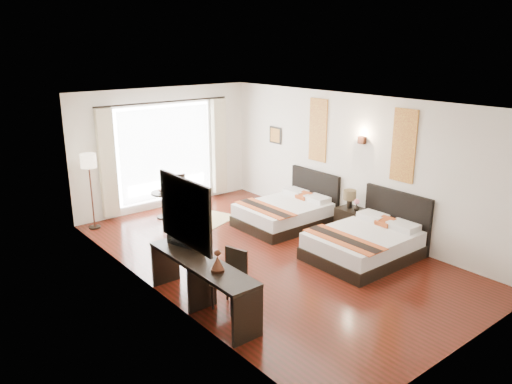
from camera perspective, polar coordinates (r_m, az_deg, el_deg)
floor at (r=9.24m, az=1.46°, el=-7.29°), size 4.50×7.50×0.01m
ceiling at (r=8.50m, az=1.60°, el=10.19°), size 4.50×7.50×0.02m
wall_headboard at (r=10.32m, az=11.08°, el=3.21°), size 0.01×7.50×2.80m
wall_desk at (r=7.57m, az=-11.54°, el=-1.75°), size 0.01×7.50×2.80m
wall_window at (r=11.79m, az=-10.38°, el=4.91°), size 4.50×0.01×2.80m
wall_entry at (r=6.54m, az=23.40°, el=-5.82°), size 4.50×0.01×2.80m
window_glass at (r=11.80m, az=-10.32°, el=4.43°), size 2.40×0.02×2.20m
sheer_curtain at (r=11.75m, az=-10.18°, el=4.38°), size 2.30×0.02×2.10m
drape_left at (r=11.11m, az=-16.62°, el=3.14°), size 0.35×0.14×2.35m
drape_right at (r=12.46m, az=-4.24°, el=5.20°), size 0.35×0.14×2.35m
art_panel_near at (r=9.51m, az=16.54°, el=5.08°), size 0.03×0.50×1.35m
art_panel_far at (r=10.87m, az=7.10°, el=7.02°), size 0.03×0.50×1.35m
wall_sconce at (r=10.04m, az=12.01°, el=5.81°), size 0.10×0.14×0.14m
mirror_frame at (r=6.83m, az=-8.11°, el=-2.28°), size 0.04×1.25×0.95m
mirror_glass at (r=6.84m, az=-7.93°, el=-2.24°), size 0.01×1.12×0.82m
bed_near at (r=9.28m, az=12.49°, el=-5.65°), size 1.94×1.51×1.09m
bed_far at (r=10.69m, az=3.52°, el=-2.31°), size 1.88×1.47×1.06m
nightstand at (r=10.34m, az=10.86°, el=-3.30°), size 0.45×0.56×0.54m
table_lamp at (r=10.22m, az=10.66°, el=-0.49°), size 0.26×0.26×0.41m
vase at (r=10.14m, az=11.40°, el=-1.95°), size 0.17×0.17×0.14m
console_desk at (r=7.40m, az=-6.19°, el=-10.54°), size 0.50×2.20×0.76m
television at (r=7.59m, az=-8.46°, el=-5.01°), size 0.32×0.73×0.42m
bronze_figurine at (r=6.86m, az=-4.42°, el=-7.97°), size 0.22×0.22×0.28m
desk_chair at (r=7.45m, az=-2.99°, el=-11.20°), size 0.51×0.51×0.88m
floor_lamp at (r=10.72m, az=-18.57°, el=2.85°), size 0.32×0.32×1.60m
side_table at (r=11.27m, az=-10.55°, el=-1.46°), size 0.51×0.51×0.59m
fruit_bowl at (r=11.16m, az=-10.49°, el=0.10°), size 0.26×0.26×0.06m
window_chair at (r=11.33m, az=-8.59°, el=-1.35°), size 0.47×0.47×0.92m
jute_rug at (r=10.98m, az=-6.02°, el=-3.34°), size 1.62×1.36×0.01m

